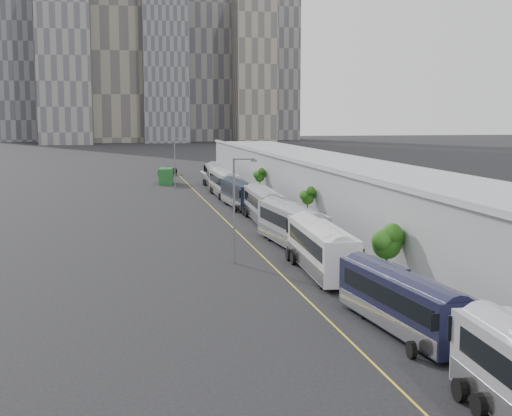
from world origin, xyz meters
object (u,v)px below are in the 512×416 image
object	(u,v)px
bus_1	(401,307)
street_lamp_near	(236,203)
bus_2	(321,252)
shipping_container	(166,176)
street_lamp_far	(176,160)
bus_6	(224,185)
bus_4	(263,207)
bus_7	(215,178)
suv	(167,171)
bus_5	(239,196)
bus_3	(292,229)

from	to	relation	value
bus_1	street_lamp_near	world-z (taller)	street_lamp_near
bus_2	shipping_container	world-z (taller)	bus_2
street_lamp_near	street_lamp_far	world-z (taller)	street_lamp_near
bus_2	bus_6	distance (m)	55.00
bus_4	street_lamp_far	distance (m)	38.92
bus_7	suv	distance (m)	28.78
bus_4	bus_6	xyz separation A→B (m)	(-0.66, 26.81, 0.03)
bus_5	bus_7	distance (m)	27.21
bus_3	shipping_container	xyz separation A→B (m)	(-7.51, 65.09, -0.28)
bus_7	street_lamp_near	size ratio (longest dim) A/B	1.58
suv	bus_2	bearing A→B (deg)	-65.49
bus_1	street_lamp_far	distance (m)	82.42
bus_2	street_lamp_far	size ratio (longest dim) A/B	1.61
street_lamp_near	shipping_container	size ratio (longest dim) A/B	1.60
bus_6	street_lamp_near	xyz separation A→B (m)	(-6.36, -49.95, 3.46)
bus_3	bus_4	size ratio (longest dim) A/B	1.03
street_lamp_far	bus_1	bearing A→B (deg)	-85.63
bus_2	suv	size ratio (longest dim) A/B	2.30
bus_7	street_lamp_near	world-z (taller)	street_lamp_near
bus_5	suv	bearing A→B (deg)	92.78
bus_5	shipping_container	size ratio (longest dim) A/B	2.31
bus_3	street_lamp_near	world-z (taller)	street_lamp_near
bus_6	bus_1	bearing A→B (deg)	-90.47
bus_6	suv	bearing A→B (deg)	97.75
bus_2	bus_5	bearing A→B (deg)	92.19
bus_2	suv	world-z (taller)	bus_2
bus_3	suv	distance (m)	85.05
bus_2	street_lamp_far	distance (m)	66.66
bus_5	street_lamp_near	distance (m)	36.85
bus_6	bus_7	size ratio (longest dim) A/B	0.98
bus_1	bus_2	world-z (taller)	bus_2
bus_2	street_lamp_near	xyz separation A→B (m)	(-5.96, 5.05, 3.46)
bus_4	bus_5	world-z (taller)	bus_4
bus_3	bus_7	xyz separation A→B (m)	(0.40, 56.78, 0.01)
shipping_container	bus_1	bearing A→B (deg)	-77.43
bus_6	suv	size ratio (longest dim) A/B	2.28
bus_2	bus_3	bearing A→B (deg)	90.48
bus_2	bus_1	bearing A→B (deg)	-86.33
bus_7	bus_1	bearing A→B (deg)	-86.02
bus_2	street_lamp_far	world-z (taller)	street_lamp_far
bus_3	street_lamp_far	size ratio (longest dim) A/B	1.63
bus_4	bus_1	bearing A→B (deg)	-88.90
bus_6	bus_4	bearing A→B (deg)	-88.92
shipping_container	street_lamp_far	bearing A→B (deg)	-76.45
bus_4	shipping_container	bearing A→B (deg)	101.65
street_lamp_near	suv	bearing A→B (deg)	89.70
bus_3	shipping_container	size ratio (longest dim) A/B	2.53
bus_7	street_lamp_far	bearing A→B (deg)	-159.00
shipping_container	suv	distance (m)	19.81
bus_6	street_lamp_near	size ratio (longest dim) A/B	1.54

